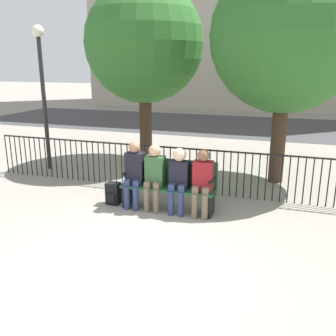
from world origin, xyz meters
name	(u,v)px	position (x,y,z in m)	size (l,w,h in m)	color
ground_plane	(122,262)	(0.00, 0.00, 0.00)	(80.00, 80.00, 0.00)	gray
park_bench	(169,183)	(0.00, 2.07, 0.49)	(1.73, 0.45, 0.92)	#194728
seated_person_0	(134,171)	(-0.64, 1.95, 0.70)	(0.34, 0.39, 1.25)	navy
seated_person_1	(154,174)	(-0.24, 1.95, 0.69)	(0.34, 0.39, 1.22)	brown
seated_person_2	(179,176)	(0.22, 1.94, 0.68)	(0.34, 0.39, 1.19)	navy
seated_person_3	(202,179)	(0.65, 1.94, 0.67)	(0.34, 0.39, 1.19)	brown
backpack	(113,194)	(-1.09, 1.95, 0.20)	(0.25, 0.25, 0.42)	black
fence_railing	(183,166)	(-0.02, 3.06, 0.56)	(9.01, 0.03, 0.95)	black
tree_0	(144,44)	(-1.69, 5.19, 3.09)	(3.04, 3.04, 4.62)	#422D1E
tree_1	(287,37)	(1.79, 4.39, 3.14)	(3.19, 3.19, 4.75)	#422D1E
lamp_post	(42,76)	(-3.76, 3.70, 2.31)	(0.28, 0.28, 3.47)	black
street_surface	(241,126)	(0.00, 12.00, 0.00)	(24.00, 6.00, 0.01)	#3D3D3F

